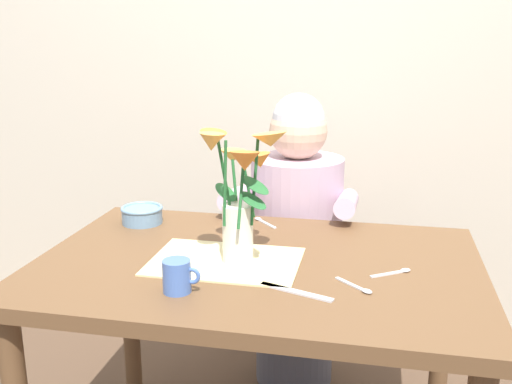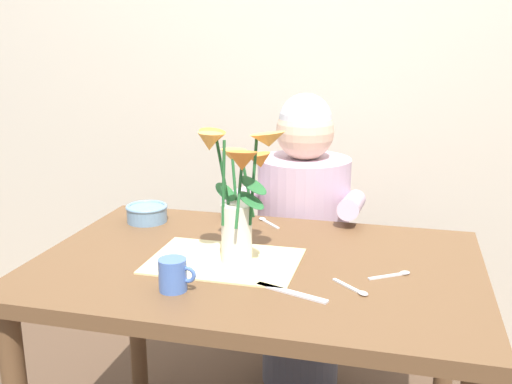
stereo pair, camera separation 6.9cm
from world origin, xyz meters
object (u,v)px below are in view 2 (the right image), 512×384
Objects in this scene: flower_vase at (238,190)px; dinner_knife at (291,293)px; seated_person at (302,246)px; ceramic_bowl at (147,213)px; tea_cup at (173,275)px.

flower_vase is 0.31m from dinner_knife.
seated_person is 0.75m from flower_vase.
flower_vase is 2.68× the size of ceramic_bowl.
dinner_knife is at bearing -37.17° from ceramic_bowl.
flower_vase is 0.28m from tea_cup.
tea_cup is at bearing -99.90° from seated_person.
flower_vase is 1.92× the size of dinner_knife.
ceramic_bowl is 0.71m from dinner_knife.
tea_cup reaches higher than dinner_knife.
seated_person reaches higher than dinner_knife.
flower_vase reaches higher than dinner_knife.
seated_person is at bearing 78.87° from tea_cup.
tea_cup is (-0.10, -0.20, -0.17)m from flower_vase.
flower_vase is at bearing -35.20° from ceramic_bowl.
seated_person is 0.89m from tea_cup.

